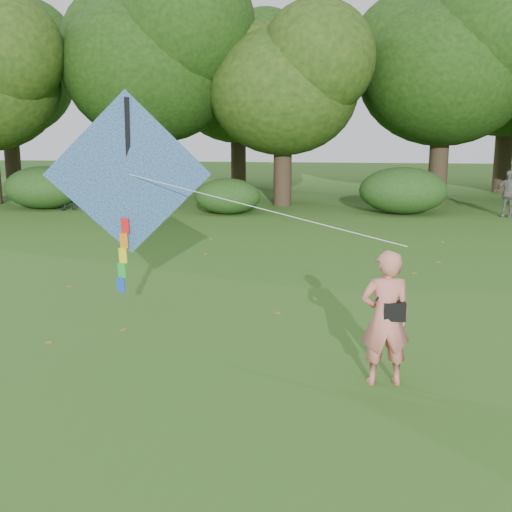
# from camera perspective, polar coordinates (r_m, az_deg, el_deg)

# --- Properties ---
(ground) EXTENTS (100.00, 100.00, 0.00)m
(ground) POSITION_cam_1_polar(r_m,az_deg,el_deg) (9.06, 6.10, -12.14)
(ground) COLOR #265114
(ground) RESTS_ON ground
(man_kite_flyer) EXTENTS (0.77, 0.56, 1.95)m
(man_kite_flyer) POSITION_cam_1_polar(r_m,az_deg,el_deg) (9.21, 11.41, -5.43)
(man_kite_flyer) COLOR #DB7667
(man_kite_flyer) RESTS_ON ground
(bystander_left) EXTENTS (1.05, 0.94, 1.78)m
(bystander_left) POSITION_cam_1_polar(r_m,az_deg,el_deg) (27.90, -16.16, 5.73)
(bystander_left) COLOR #2A2E38
(bystander_left) RESTS_ON ground
(bystander_right) EXTENTS (1.15, 0.82, 1.81)m
(bystander_right) POSITION_cam_1_polar(r_m,az_deg,el_deg) (26.82, 21.48, 5.17)
(bystander_right) COLOR slate
(bystander_right) RESTS_ON ground
(crossbody_bag) EXTENTS (0.43, 0.20, 0.74)m
(crossbody_bag) POSITION_cam_1_polar(r_m,az_deg,el_deg) (9.16, 12.19, -4.73)
(crossbody_bag) COLOR black
(crossbody_bag) RESTS_ON ground
(flying_kite) EXTENTS (5.74, 2.02, 3.41)m
(flying_kite) POSITION_cam_1_polar(r_m,az_deg,el_deg) (10.93, -11.25, 6.94)
(flying_kite) COLOR #2946B3
(flying_kite) RESTS_ON ground
(tree_line) EXTENTS (54.70, 15.30, 9.48)m
(tree_line) POSITION_cam_1_polar(r_m,az_deg,el_deg) (31.26, 9.81, 15.30)
(tree_line) COLOR #3A2D1E
(tree_line) RESTS_ON ground
(shrub_band) EXTENTS (39.15, 3.22, 1.88)m
(shrub_band) POSITION_cam_1_polar(r_m,az_deg,el_deg) (26.04, 4.81, 5.67)
(shrub_band) COLOR #264919
(shrub_band) RESTS_ON ground
(fallen_leaves) EXTENTS (9.50, 10.26, 0.01)m
(fallen_leaves) POSITION_cam_1_polar(r_m,az_deg,el_deg) (15.28, 1.68, -2.00)
(fallen_leaves) COLOR olive
(fallen_leaves) RESTS_ON ground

